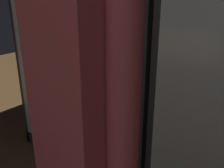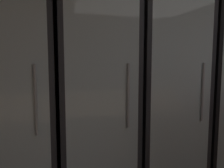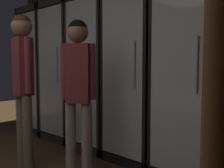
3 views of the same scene
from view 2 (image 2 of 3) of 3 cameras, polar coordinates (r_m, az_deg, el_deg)
wall_back at (r=2.85m, az=22.77°, el=5.20°), size 6.00×0.06×2.80m
cooler_far_left at (r=2.00m, az=-24.00°, el=-5.78°), size 0.65×0.60×2.09m
cooler_left at (r=2.02m, az=-4.43°, el=-5.18°), size 0.65×0.60×2.09m
cooler_center at (r=2.25m, az=12.84°, el=-4.39°), size 0.65×0.60×2.09m
cooler_right at (r=2.64m, az=25.91°, el=-3.06°), size 0.65×0.60×2.09m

